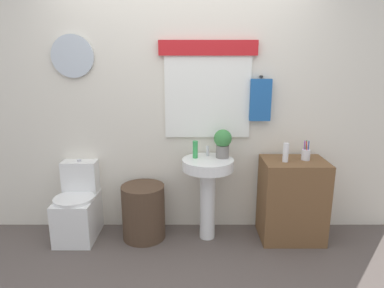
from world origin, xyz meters
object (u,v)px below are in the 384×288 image
Objects in this scene: laundry_hamper at (145,212)px; soap_bottle at (197,149)px; toilet at (80,208)px; toothbrush_cup at (307,154)px; wooden_cabinet at (293,200)px; potted_plant at (224,142)px; lotion_bottle at (287,153)px; pedestal_sink at (209,181)px.

soap_bottle is at bearing 5.66° from laundry_hamper.
toilet is 2.26m from toothbrush_cup.
wooden_cabinet is 2.90× the size of potted_plant.
toilet is at bearing -178.82° from potted_plant.
potted_plant is at bearing 4.48° from laundry_hamper.
soap_bottle reaches higher than laundry_hamper.
potted_plant reaches higher than wooden_cabinet.
wooden_cabinet is at bearing 21.02° from lotion_bottle.
laundry_hamper is 1.97× the size of potted_plant.
laundry_hamper is 1.65m from toothbrush_cup.
toilet is 0.94× the size of pedestal_sink.
lotion_bottle is at bearing -9.88° from potted_plant.
potted_plant is 1.54× the size of lotion_bottle.
toothbrush_cup reaches higher than pedestal_sink.
toothbrush_cup reaches higher than laundry_hamper.
laundry_hamper is at bearing -175.52° from potted_plant.
lotion_bottle reaches higher than pedestal_sink.
toilet is at bearing 179.72° from toothbrush_cup.
toilet is 0.95× the size of wooden_cabinet.
lotion_bottle is at bearing -3.21° from pedestal_sink.
laundry_hamper is 0.80m from soap_bottle.
soap_bottle is at bearing 157.38° from pedestal_sink.
toothbrush_cup is at bearing -1.65° from soap_bottle.
toothbrush_cup is (0.78, -0.04, -0.11)m from potted_plant.
soap_bottle is at bearing 176.95° from wooden_cabinet.
wooden_cabinet is 1.06m from soap_bottle.
toothbrush_cup is at bearing 16.10° from lotion_bottle.
wooden_cabinet is (2.09, -0.03, 0.11)m from toilet.
potted_plant is at bearing 177.08° from toothbrush_cup.
toothbrush_cup is at bearing 10.91° from wooden_cabinet.
lotion_bottle is 0.22m from toothbrush_cup.
wooden_cabinet is at bearing 0.00° from laundry_hamper.
toilet is 2.76× the size of potted_plant.
laundry_hamper is at bearing -179.26° from toothbrush_cup.
potted_plant is 0.79m from toothbrush_cup.
pedestal_sink reaches higher than toilet.
laundry_hamper is at bearing 180.00° from wooden_cabinet.
pedestal_sink is (1.27, -0.03, 0.30)m from toilet.
pedestal_sink is 1.01× the size of wooden_cabinet.
lotion_bottle is (1.34, -0.04, 0.61)m from laundry_hamper.
soap_bottle and lotion_bottle have the same top height.
pedestal_sink is 4.55× the size of lotion_bottle.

